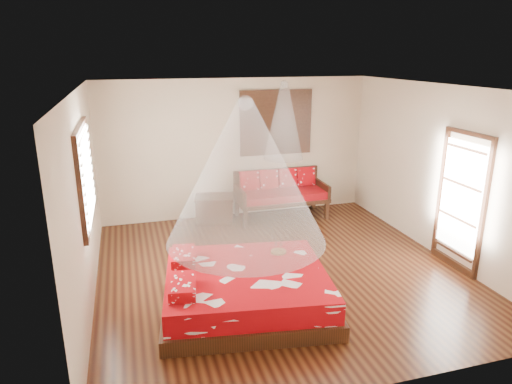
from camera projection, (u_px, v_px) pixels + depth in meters
room at (281, 185)px, 6.74m from camera, size 5.54×5.54×2.84m
bed at (245, 289)px, 6.08m from camera, size 2.45×2.28×0.65m
daybed at (280, 192)px, 9.40m from camera, size 1.85×0.82×0.96m
storage_chest at (215, 208)px, 9.17m from camera, size 0.87×0.72×0.53m
shutter_panel at (276, 123)px, 9.31m from camera, size 1.52×0.06×1.32m
window_left at (86, 175)px, 6.11m from camera, size 0.10×1.74×1.34m
glazed_door at (461, 202)px, 7.00m from camera, size 0.08×1.02×2.16m
wine_tray at (278, 250)px, 6.57m from camera, size 0.22×0.22×0.18m
mosquito_net_main at (246, 173)px, 5.61m from camera, size 2.04×2.04×1.80m
mosquito_net_daybed at (284, 121)px, 8.85m from camera, size 0.78×0.78×1.50m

